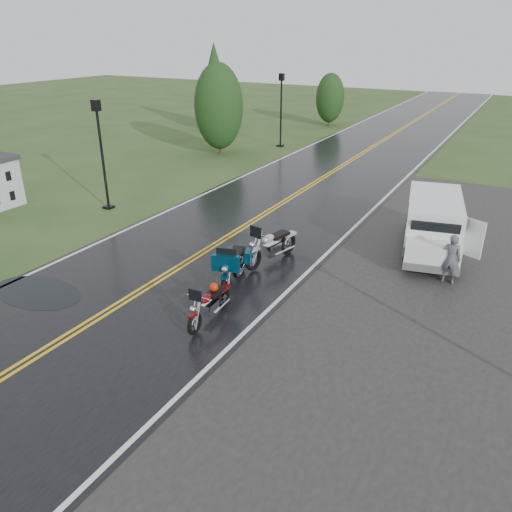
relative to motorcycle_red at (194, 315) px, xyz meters
The scene contains 12 objects.
ground 3.02m from the motorcycle_red, 158.52° to the left, with size 120.00×120.00×0.00m, color #2D471E.
road 11.44m from the motorcycle_red, 103.96° to the left, with size 8.00×100.00×0.04m, color black.
motorcycle_red is the anchor object (origin of this frame).
motorcycle_teal 2.01m from the motorcycle_red, 99.35° to the left, with size 0.91×2.50×1.48m, color #052739, non-canonical shape.
motorcycle_silver 3.94m from the motorcycle_red, 97.42° to the left, with size 0.88×2.43×1.44m, color #9EA0A5, non-canonical shape.
van_white 7.57m from the motorcycle_red, 61.11° to the left, with size 1.82×4.84×1.90m, color white, non-canonical shape.
person_at_van 7.91m from the motorcycle_red, 50.46° to the left, with size 0.57×0.37×1.56m, color #505055.
lamp_post_near_left 11.22m from the motorcycle_red, 144.94° to the left, with size 0.39×0.39×4.59m, color black, non-canonical shape.
lamp_post_far_left 23.11m from the motorcycle_red, 111.04° to the left, with size 0.40×0.40×4.67m, color black, non-canonical shape.
tree_left_mid 20.64m from the motorcycle_red, 120.94° to the left, with size 2.97×2.97×4.64m, color #1E3D19, non-canonical shape.
tree_left_far 31.92m from the motorcycle_red, 105.38° to the left, with size 2.27×2.27×3.49m, color #1E3D19, non-canonical shape.
pine_left_far 29.56m from the motorcycle_red, 122.07° to the left, with size 2.99×2.99×6.22m, color #1E3D19, non-canonical shape.
Camera 1 is at (9.24, -9.65, 6.99)m, focal length 35.00 mm.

